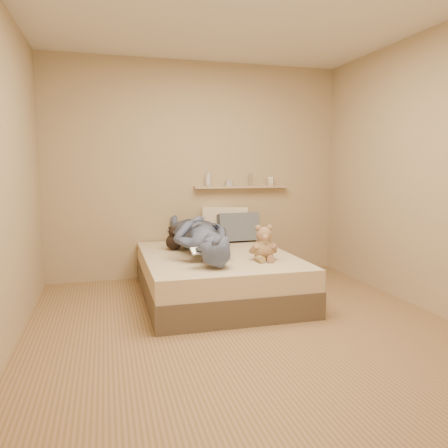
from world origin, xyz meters
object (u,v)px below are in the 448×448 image
object	(u,v)px
dark_plush	(174,240)
wall_shelf	(241,187)
teddy_bear	(264,246)
person	(199,235)
pillow_grey	(239,228)
bed	(217,275)
game_console	(201,251)
pillow_cream	(225,224)

from	to	relation	value
dark_plush	wall_shelf	world-z (taller)	wall_shelf
teddy_bear	person	distance (m)	0.73
wall_shelf	teddy_bear	bearing A→B (deg)	-98.13
pillow_grey	wall_shelf	size ratio (longest dim) A/B	0.42
bed	teddy_bear	distance (m)	0.66
dark_plush	wall_shelf	bearing A→B (deg)	31.06
game_console	teddy_bear	size ratio (longest dim) A/B	0.56
game_console	dark_plush	distance (m)	0.93
game_console	person	world-z (taller)	person
pillow_cream	wall_shelf	bearing A→B (deg)	18.83
teddy_bear	pillow_cream	world-z (taller)	pillow_cream
person	pillow_grey	bearing A→B (deg)	-135.03
pillow_cream	pillow_grey	xyz separation A→B (m)	(0.13, -0.14, -0.03)
teddy_bear	wall_shelf	distance (m)	1.42
teddy_bear	wall_shelf	xyz separation A→B (m)	(0.19, 1.32, 0.51)
pillow_cream	wall_shelf	world-z (taller)	wall_shelf
teddy_bear	person	size ratio (longest dim) A/B	0.21
person	wall_shelf	xyz separation A→B (m)	(0.72, 0.82, 0.45)
bed	wall_shelf	size ratio (longest dim) A/B	1.58
teddy_bear	dark_plush	xyz separation A→B (m)	(-0.76, 0.75, -0.03)
pillow_cream	teddy_bear	bearing A→B (deg)	-87.99
pillow_cream	wall_shelf	distance (m)	0.51
bed	person	xyz separation A→B (m)	(-0.17, 0.09, 0.43)
game_console	pillow_grey	distance (m)	1.47
game_console	wall_shelf	distance (m)	1.78
dark_plush	wall_shelf	size ratio (longest dim) A/B	0.22
dark_plush	pillow_cream	distance (m)	0.87
pillow_grey	teddy_bear	bearing A→B (deg)	-94.57
bed	wall_shelf	distance (m)	1.38
pillow_grey	person	distance (m)	0.87
pillow_cream	pillow_grey	bearing A→B (deg)	-46.85
bed	game_console	distance (m)	0.76
pillow_cream	person	bearing A→B (deg)	-123.46
wall_shelf	person	bearing A→B (deg)	-131.31
teddy_bear	pillow_cream	bearing A→B (deg)	92.01
teddy_bear	dark_plush	distance (m)	1.06
pillow_grey	game_console	bearing A→B (deg)	-120.36
game_console	dark_plush	world-z (taller)	dark_plush
bed	dark_plush	xyz separation A→B (m)	(-0.39, 0.34, 0.34)
bed	person	bearing A→B (deg)	153.70
bed	person	world-z (taller)	person
pillow_grey	wall_shelf	distance (m)	0.54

